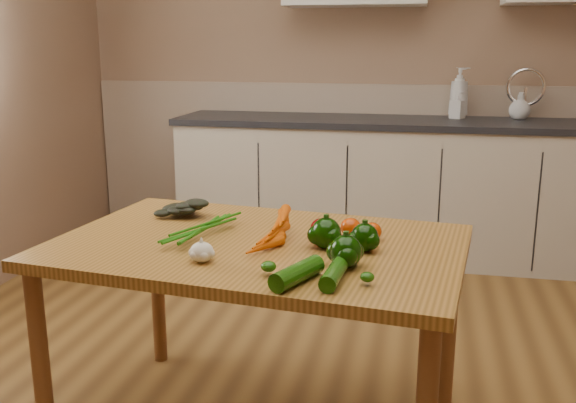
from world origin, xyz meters
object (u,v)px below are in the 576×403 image
(leafy_greens, at_px, (186,204))
(tomato_a, at_px, (321,228))
(zucchini_b, at_px, (297,273))
(pepper_a, at_px, (326,233))
(table, at_px, (258,264))
(tomato_c, at_px, (372,231))
(soap_bottle_b, at_px, (458,105))
(tomato_b, at_px, (351,227))
(pepper_c, at_px, (346,252))
(pepper_b, at_px, (365,238))
(garlic_bulb, at_px, (202,252))
(soap_bottle_a, at_px, (459,93))
(carrot_bunch, at_px, (251,230))
(soap_bottle_c, at_px, (520,106))
(zucchini_a, at_px, (334,274))

(leafy_greens, height_order, tomato_a, leafy_greens)
(zucchini_b, bearing_deg, pepper_a, 84.73)
(table, bearing_deg, tomato_c, 21.15)
(soap_bottle_b, bearing_deg, tomato_b, -163.36)
(soap_bottle_b, height_order, pepper_c, soap_bottle_b)
(pepper_c, xyz_separation_m, tomato_b, (-0.02, 0.32, -0.02))
(pepper_a, height_order, pepper_c, pepper_a)
(pepper_b, relative_size, zucchini_b, 0.45)
(tomato_b, bearing_deg, garlic_bulb, -138.71)
(tomato_b, bearing_deg, soap_bottle_b, 78.60)
(zucchini_b, bearing_deg, pepper_c, 53.68)
(soap_bottle_a, height_order, carrot_bunch, soap_bottle_a)
(pepper_a, xyz_separation_m, pepper_b, (0.12, -0.01, -0.00))
(carrot_bunch, relative_size, pepper_c, 2.58)
(soap_bottle_a, height_order, pepper_c, soap_bottle_a)
(soap_bottle_b, xyz_separation_m, carrot_bunch, (-0.75, -2.25, -0.23))
(table, relative_size, soap_bottle_c, 8.50)
(tomato_a, distance_m, zucchini_a, 0.42)
(soap_bottle_c, bearing_deg, pepper_b, -128.35)
(pepper_c, height_order, zucchini_b, pepper_c)
(soap_bottle_a, distance_m, soap_bottle_b, 0.09)
(leafy_greens, distance_m, tomato_a, 0.58)
(leafy_greens, height_order, pepper_b, leafy_greens)
(pepper_a, bearing_deg, tomato_a, 107.03)
(tomato_a, bearing_deg, table, -156.84)
(pepper_c, xyz_separation_m, zucchini_a, (-0.02, -0.13, -0.02))
(table, relative_size, zucchini_b, 7.27)
(soap_bottle_c, distance_m, pepper_a, 2.49)
(leafy_greens, height_order, garlic_bulb, leafy_greens)
(carrot_bunch, bearing_deg, tomato_b, 26.22)
(leafy_greens, bearing_deg, carrot_bunch, -37.17)
(pepper_a, distance_m, zucchini_b, 0.33)
(leafy_greens, xyz_separation_m, tomato_b, (0.65, -0.13, -0.02))
(zucchini_a, relative_size, zucchini_b, 0.93)
(soap_bottle_c, relative_size, pepper_b, 1.89)
(carrot_bunch, xyz_separation_m, tomato_b, (0.32, 0.12, -0.00))
(soap_bottle_b, xyz_separation_m, pepper_c, (-0.41, -2.46, -0.22))
(tomato_b, distance_m, zucchini_a, 0.45)
(soap_bottle_a, xyz_separation_m, pepper_c, (-0.42, -2.50, -0.29))
(pepper_b, bearing_deg, pepper_c, -103.51)
(soap_bottle_c, distance_m, tomato_a, 2.41)
(table, bearing_deg, pepper_a, 1.09)
(pepper_b, relative_size, zucchini_a, 0.48)
(soap_bottle_a, relative_size, tomato_b, 4.57)
(soap_bottle_c, bearing_deg, pepper_a, -131.13)
(tomato_c, xyz_separation_m, zucchini_b, (-0.17, -0.45, -0.00))
(tomato_a, distance_m, tomato_b, 0.10)
(pepper_b, bearing_deg, zucchini_b, -115.69)
(pepper_c, height_order, tomato_a, pepper_c)
(soap_bottle_a, height_order, soap_bottle_b, soap_bottle_a)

